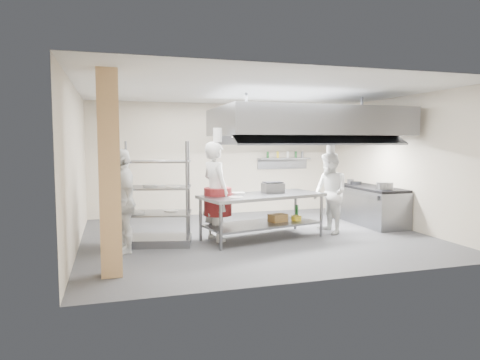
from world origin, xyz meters
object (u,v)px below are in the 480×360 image
object	(u,v)px
chef_line	(330,193)
griddle	(273,188)
stockpot	(382,186)
island	(262,217)
chef_head	(215,191)
chef_plating	(123,201)
cooking_range	(371,206)
pass_rack	(156,193)

from	to	relation	value
chef_line	griddle	world-z (taller)	chef_line
stockpot	chef_line	bearing A→B (deg)	-179.98
griddle	island	bearing A→B (deg)	-147.85
chef_head	stockpot	distance (m)	3.81
island	chef_line	size ratio (longest dim) A/B	1.44
chef_plating	griddle	bearing A→B (deg)	88.20
island	stockpot	bearing A→B (deg)	-11.41
chef_plating	griddle	size ratio (longest dim) A/B	4.42
chef_line	cooking_range	bearing A→B (deg)	113.32
chef_line	stockpot	distance (m)	1.31
chef_head	chef_plating	distance (m)	1.84
chef_head	griddle	xyz separation A→B (m)	(1.24, 0.06, 0.03)
island	chef_plating	world-z (taller)	chef_plating
pass_rack	chef_head	distance (m)	1.17
pass_rack	stockpot	world-z (taller)	pass_rack
island	chef_plating	distance (m)	2.79
cooking_range	griddle	size ratio (longest dim) A/B	4.79
island	cooking_range	bearing A→B (deg)	0.90
chef_head	griddle	distance (m)	1.25
pass_rack	griddle	xyz separation A→B (m)	(2.42, 0.08, 0.02)
stockpot	chef_plating	bearing A→B (deg)	-176.25
pass_rack	chef_line	world-z (taller)	pass_rack
chef_line	griddle	bearing A→B (deg)	-96.34
griddle	cooking_range	bearing A→B (deg)	10.77
cooking_range	stockpot	bearing A→B (deg)	-104.75
chef_head	island	bearing A→B (deg)	-116.50
island	chef_plating	size ratio (longest dim) A/B	1.36
island	chef_line	xyz separation A→B (m)	(1.56, 0.08, 0.42)
pass_rack	chef_plating	bearing A→B (deg)	-134.04
chef_head	chef_line	bearing A→B (deg)	-109.35
chef_head	stockpot	xyz separation A→B (m)	(3.81, -0.06, -0.00)
cooking_range	chef_line	bearing A→B (deg)	-155.50
island	cooking_range	distance (m)	3.14
pass_rack	cooking_range	bearing A→B (deg)	20.00
island	griddle	distance (m)	0.66
cooking_range	chef_line	world-z (taller)	chef_line
chef_line	island	bearing A→B (deg)	-88.18
pass_rack	chef_head	bearing A→B (deg)	14.11
chef_plating	cooking_range	bearing A→B (deg)	89.43
pass_rack	chef_plating	world-z (taller)	pass_rack
griddle	stockpot	xyz separation A→B (m)	(2.56, -0.11, -0.03)
chef_head	chef_line	size ratio (longest dim) A/B	1.13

